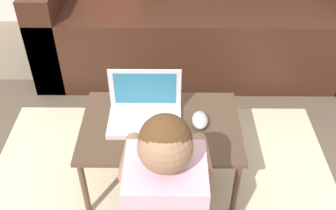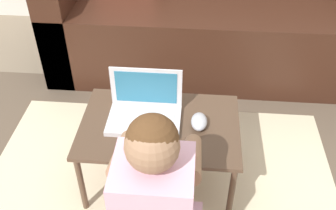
% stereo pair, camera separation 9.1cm
% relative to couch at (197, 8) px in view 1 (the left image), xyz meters
% --- Properties ---
extents(couch, '(1.81, 0.83, 0.90)m').
position_rel_couch_xyz_m(couch, '(0.00, 0.00, 0.00)').
color(couch, '#381E14').
rests_on(couch, ground_plane).
extents(laptop_desk, '(0.62, 0.42, 0.32)m').
position_rel_couch_xyz_m(laptop_desk, '(-0.19, -1.06, -0.02)').
color(laptop_desk, '#4C3828').
rests_on(laptop_desk, ground_plane).
extents(laptop, '(0.28, 0.18, 0.19)m').
position_rel_couch_xyz_m(laptop, '(-0.25, -1.03, 0.05)').
color(laptop, silver).
rests_on(laptop, laptop_desk).
extents(computer_mouse, '(0.06, 0.10, 0.04)m').
position_rel_couch_xyz_m(computer_mouse, '(-0.04, -1.05, 0.04)').
color(computer_mouse, '#B2B7C1').
rests_on(computer_mouse, laptop_desk).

